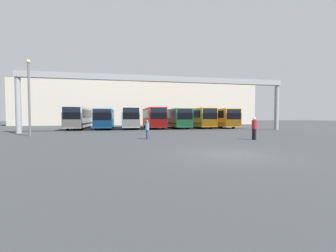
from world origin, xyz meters
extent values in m
plane|color=#2D3033|center=(0.00, 0.00, 0.00)|extent=(200.00, 200.00, 0.00)
cube|color=#B7B2A3|center=(0.00, 47.65, 5.02)|extent=(57.07, 12.00, 10.04)
cylinder|color=gray|center=(-16.76, 18.16, 3.20)|extent=(0.60, 0.60, 6.40)
cylinder|color=gray|center=(16.76, 18.16, 3.20)|extent=(0.60, 0.60, 6.40)
cube|color=gray|center=(0.00, 18.16, 6.75)|extent=(34.12, 0.80, 0.70)
cube|color=beige|center=(-11.72, 27.14, 1.83)|extent=(2.48, 11.73, 2.96)
cube|color=black|center=(-11.72, 21.29, 2.38)|extent=(2.29, 0.06, 1.66)
cube|color=black|center=(-11.72, 27.14, 2.38)|extent=(2.51, 9.97, 1.24)
cube|color=black|center=(-11.72, 27.14, 0.88)|extent=(2.51, 11.15, 0.24)
cylinder|color=black|center=(-12.81, 23.85, 0.48)|extent=(0.28, 0.96, 0.96)
cylinder|color=black|center=(-10.64, 23.85, 0.48)|extent=(0.28, 0.96, 0.96)
cylinder|color=black|center=(-12.81, 30.42, 0.48)|extent=(0.28, 0.96, 0.96)
cylinder|color=black|center=(-10.64, 30.42, 0.48)|extent=(0.28, 0.96, 0.96)
cube|color=#1959A5|center=(-7.82, 26.62, 1.69)|extent=(2.55, 10.71, 2.69)
cube|color=black|center=(-7.82, 21.29, 2.18)|extent=(2.35, 0.06, 1.50)
cube|color=black|center=(-7.82, 26.62, 2.18)|extent=(2.58, 9.10, 1.13)
cube|color=#268C4C|center=(-7.82, 26.62, 0.83)|extent=(2.58, 10.17, 0.24)
cylinder|color=black|center=(-8.93, 23.62, 0.46)|extent=(0.28, 0.91, 0.91)
cylinder|color=black|center=(-6.70, 23.62, 0.46)|extent=(0.28, 0.91, 0.91)
cylinder|color=black|center=(-8.93, 29.62, 0.46)|extent=(0.28, 0.91, 0.91)
cylinder|color=black|center=(-6.70, 29.62, 0.46)|extent=(0.28, 0.91, 0.91)
cube|color=silver|center=(-3.91, 26.75, 1.82)|extent=(2.48, 10.97, 2.94)
cube|color=black|center=(-3.91, 21.29, 2.37)|extent=(2.29, 0.06, 1.65)
cube|color=black|center=(-3.91, 26.75, 2.37)|extent=(2.51, 9.32, 1.24)
cube|color=#268C4C|center=(-3.91, 26.75, 0.88)|extent=(2.51, 10.42, 0.24)
cylinder|color=black|center=(-4.99, 23.68, 0.49)|extent=(0.28, 0.98, 0.98)
cylinder|color=black|center=(-2.83, 23.68, 0.49)|extent=(0.28, 0.98, 0.98)
cylinder|color=black|center=(-4.99, 29.82, 0.49)|extent=(0.28, 0.98, 0.98)
cylinder|color=black|center=(-2.83, 29.82, 0.49)|extent=(0.28, 0.98, 0.98)
cube|color=red|center=(0.00, 26.67, 1.83)|extent=(2.56, 10.81, 2.97)
cube|color=black|center=(0.00, 21.29, 2.39)|extent=(2.35, 0.06, 1.66)
cube|color=black|center=(0.00, 26.67, 2.39)|extent=(2.59, 9.19, 1.25)
cube|color=red|center=(0.00, 26.67, 0.88)|extent=(2.59, 10.27, 0.24)
cylinder|color=black|center=(-1.12, 23.65, 0.52)|extent=(0.28, 1.04, 1.04)
cylinder|color=black|center=(1.12, 23.65, 0.52)|extent=(0.28, 1.04, 1.04)
cylinder|color=black|center=(-1.12, 29.70, 0.52)|extent=(0.28, 1.04, 1.04)
cylinder|color=black|center=(1.12, 29.70, 0.52)|extent=(0.28, 1.04, 1.04)
cube|color=#268C4C|center=(3.91, 26.57, 1.77)|extent=(2.53, 10.60, 2.83)
cube|color=black|center=(3.91, 21.29, 2.29)|extent=(2.33, 0.06, 1.58)
cube|color=black|center=(3.91, 26.57, 2.29)|extent=(2.56, 9.01, 1.19)
cube|color=black|center=(3.91, 26.57, 0.86)|extent=(2.56, 10.07, 0.24)
cylinder|color=black|center=(2.80, 23.60, 0.52)|extent=(0.28, 1.03, 1.03)
cylinder|color=black|center=(5.01, 23.60, 0.52)|extent=(0.28, 1.03, 1.03)
cylinder|color=black|center=(2.80, 29.53, 0.52)|extent=(0.28, 1.03, 1.03)
cylinder|color=black|center=(5.01, 29.53, 0.52)|extent=(0.28, 1.03, 1.03)
cube|color=orange|center=(7.82, 26.40, 1.82)|extent=(2.51, 10.26, 2.93)
cube|color=black|center=(7.82, 21.29, 2.36)|extent=(2.30, 0.06, 1.64)
cube|color=black|center=(7.82, 26.40, 2.36)|extent=(2.54, 8.72, 1.23)
cube|color=red|center=(7.82, 26.40, 0.88)|extent=(2.54, 9.74, 0.24)
cylinder|color=black|center=(6.72, 23.52, 0.54)|extent=(0.28, 1.07, 1.07)
cylinder|color=black|center=(8.91, 23.52, 0.54)|extent=(0.28, 1.07, 1.07)
cylinder|color=black|center=(6.72, 29.27, 0.54)|extent=(0.28, 1.07, 1.07)
cylinder|color=black|center=(8.91, 29.27, 0.54)|extent=(0.28, 1.07, 1.07)
cube|color=orange|center=(11.72, 26.53, 1.78)|extent=(2.59, 10.52, 2.86)
cube|color=black|center=(11.72, 21.29, 2.31)|extent=(2.38, 0.06, 1.60)
cube|color=black|center=(11.72, 26.53, 2.31)|extent=(2.62, 8.95, 1.20)
cube|color=#268C4C|center=(11.72, 26.53, 0.86)|extent=(2.62, 10.00, 0.24)
cylinder|color=black|center=(10.59, 23.58, 0.46)|extent=(0.28, 0.92, 0.92)
cylinder|color=black|center=(12.86, 23.58, 0.46)|extent=(0.28, 0.92, 0.92)
cylinder|color=black|center=(10.59, 29.48, 0.46)|extent=(0.28, 0.92, 0.92)
cylinder|color=black|center=(12.86, 29.48, 0.46)|extent=(0.28, 0.92, 0.92)
cylinder|color=black|center=(5.47, 6.06, 0.44)|extent=(0.20, 0.20, 0.89)
cylinder|color=black|center=(5.41, 6.22, 0.44)|extent=(0.20, 0.20, 0.89)
cylinder|color=#A5191E|center=(5.44, 6.14, 1.25)|extent=(0.39, 0.39, 0.74)
sphere|color=beige|center=(5.44, 6.14, 1.74)|extent=(0.24, 0.24, 0.24)
cylinder|color=navy|center=(-3.13, 8.51, 0.38)|extent=(0.18, 0.18, 0.76)
cylinder|color=navy|center=(-3.13, 8.36, 0.38)|extent=(0.18, 0.18, 0.76)
cylinder|color=teal|center=(-3.13, 8.43, 1.08)|extent=(0.33, 0.33, 0.64)
sphere|color=#8C6647|center=(-3.13, 8.43, 1.50)|extent=(0.21, 0.21, 0.21)
cylinder|color=#595B60|center=(-14.00, 13.68, 3.54)|extent=(0.20, 0.20, 7.07)
sphere|color=beige|center=(-14.00, 13.68, 7.22)|extent=(0.36, 0.36, 0.36)
camera|label=1|loc=(-5.30, -10.44, 1.89)|focal=24.00mm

